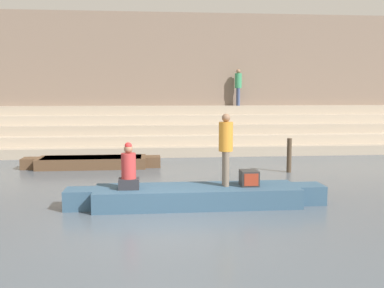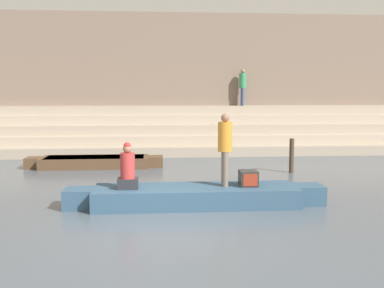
# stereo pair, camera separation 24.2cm
# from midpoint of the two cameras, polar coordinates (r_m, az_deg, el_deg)

# --- Properties ---
(ground_plane) EXTENTS (120.00, 120.00, 0.00)m
(ground_plane) POSITION_cam_midpoint_polar(r_m,az_deg,el_deg) (9.11, -3.04, -10.81)
(ground_plane) COLOR #4C5660
(ghat_steps) EXTENTS (36.00, 3.42, 2.08)m
(ghat_steps) POSITION_cam_midpoint_polar(r_m,az_deg,el_deg) (20.88, -3.91, 1.16)
(ghat_steps) COLOR tan
(ghat_steps) RESTS_ON ground
(back_wall) EXTENTS (34.20, 1.28, 6.55)m
(back_wall) POSITION_cam_midpoint_polar(r_m,az_deg,el_deg) (22.65, -4.00, 7.88)
(back_wall) COLOR #7F6B5B
(back_wall) RESTS_ON ground
(rowboat_main) EXTENTS (6.24, 1.40, 0.46)m
(rowboat_main) POSITION_cam_midpoint_polar(r_m,az_deg,el_deg) (10.89, 1.13, -6.56)
(rowboat_main) COLOR #33516B
(rowboat_main) RESTS_ON ground
(person_standing) EXTENTS (0.34, 0.34, 1.75)m
(person_standing) POSITION_cam_midpoint_polar(r_m,az_deg,el_deg) (10.84, 4.84, -0.05)
(person_standing) COLOR #756656
(person_standing) RESTS_ON rowboat_main
(person_rowing) EXTENTS (0.48, 0.38, 1.10)m
(person_rowing) POSITION_cam_midpoint_polar(r_m,az_deg,el_deg) (10.65, -7.54, -3.30)
(person_rowing) COLOR #28282D
(person_rowing) RESTS_ON rowboat_main
(tv_set) EXTENTS (0.42, 0.47, 0.38)m
(tv_set) POSITION_cam_midpoint_polar(r_m,az_deg,el_deg) (11.01, 7.80, -4.33)
(tv_set) COLOR #2D2D2D
(tv_set) RESTS_ON rowboat_main
(moored_boat_shore) EXTENTS (4.94, 1.28, 0.38)m
(moored_boat_shore) POSITION_cam_midpoint_polar(r_m,az_deg,el_deg) (16.76, -11.80, -2.21)
(moored_boat_shore) COLOR brown
(moored_boat_shore) RESTS_ON ground
(mooring_post) EXTENTS (0.16, 0.16, 1.17)m
(mooring_post) POSITION_cam_midpoint_polar(r_m,az_deg,el_deg) (15.66, 12.97, -1.45)
(mooring_post) COLOR #473828
(mooring_post) RESTS_ON ground
(person_on_steps) EXTENTS (0.34, 0.34, 1.77)m
(person_on_steps) POSITION_cam_midpoint_polar(r_m,az_deg,el_deg) (22.13, 6.76, 7.51)
(person_on_steps) COLOR #3D4C75
(person_on_steps) RESTS_ON ghat_steps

